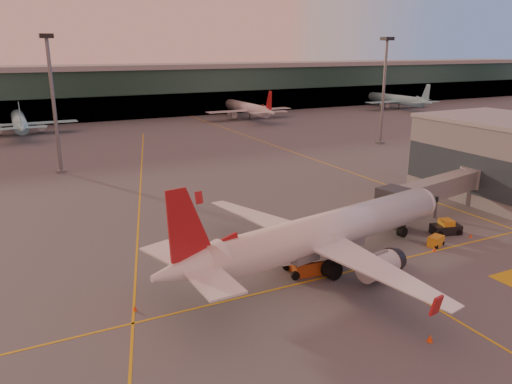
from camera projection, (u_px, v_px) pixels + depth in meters
name	position (u px, v px, depth m)	size (l,w,h in m)	color
ground	(359.00, 297.00, 48.26)	(600.00, 600.00, 0.00)	#4C4F54
taxi_markings	(157.00, 192.00, 83.24)	(100.12, 173.00, 0.01)	gold
terminal	(96.00, 92.00, 167.39)	(400.00, 20.00, 17.60)	#19382D
gate_building	(501.00, 157.00, 80.01)	(18.40, 22.40, 12.60)	slate
mast_west_near	(53.00, 94.00, 92.05)	(2.40, 2.40, 25.60)	slate
mast_east_near	(384.00, 83.00, 121.05)	(2.40, 2.40, 25.60)	slate
distant_aircraft_row	(36.00, 133.00, 140.35)	(290.00, 34.00, 13.00)	#8CDBEA
main_airplane	(322.00, 234.00, 53.73)	(39.14, 35.50, 11.86)	white
jet_bridge	(442.00, 188.00, 70.48)	(23.22, 7.68, 5.87)	slate
catering_truck	(305.00, 250.00, 52.65)	(6.23, 3.48, 4.58)	#A24317
gpu_cart	(436.00, 241.00, 60.45)	(2.44, 1.91, 1.25)	orange
pushback_tug	(446.00, 228.00, 64.43)	(4.07, 2.91, 1.89)	black
cone_nose	(471.00, 236.00, 63.32)	(0.38, 0.38, 0.48)	#FF480D
cone_tail	(135.00, 308.00, 45.65)	(0.40, 0.40, 0.50)	#FF480D
cone_wing_right	(430.00, 338.00, 40.83)	(0.50, 0.50, 0.63)	#FF480D
cone_fwd	(434.00, 249.00, 58.95)	(0.43, 0.43, 0.55)	#FF480D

